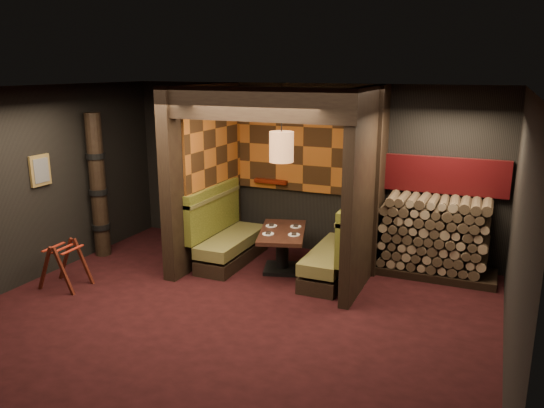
{
  "coord_description": "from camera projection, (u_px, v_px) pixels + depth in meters",
  "views": [
    {
      "loc": [
        2.97,
        -5.62,
        3.08
      ],
      "look_at": [
        0.0,
        1.3,
        1.15
      ],
      "focal_mm": 35.0,
      "sensor_mm": 36.0,
      "label": 1
    }
  ],
  "objects": [
    {
      "name": "mosaic_header",
      "position": [
        446.0,
        175.0,
        8.04
      ],
      "size": [
        1.83,
        0.1,
        0.56
      ],
      "primitive_type": "cube",
      "color": "maroon",
      "rests_on": "wall_back"
    },
    {
      "name": "partition_left",
      "position": [
        204.0,
        174.0,
        8.54
      ],
      "size": [
        0.2,
        2.2,
        2.85
      ],
      "primitive_type": "cube",
      "color": "black",
      "rests_on": "floor"
    },
    {
      "name": "wall_left",
      "position": [
        34.0,
        184.0,
        7.8
      ],
      "size": [
        0.02,
        5.5,
        2.85
      ],
      "primitive_type": "cube",
      "color": "black",
      "rests_on": "ground"
    },
    {
      "name": "tapa_side_panel",
      "position": [
        215.0,
        147.0,
        8.54
      ],
      "size": [
        0.04,
        1.85,
        1.45
      ],
      "primitive_type": "cube",
      "color": "#A4541A",
      "rests_on": "partition_left"
    },
    {
      "name": "lacquer_shelf",
      "position": [
        271.0,
        181.0,
        9.2
      ],
      "size": [
        0.6,
        0.12,
        0.07
      ],
      "primitive_type": "cube",
      "color": "#591408",
      "rests_on": "wall_back"
    },
    {
      "name": "booth_bench_right",
      "position": [
        338.0,
        253.0,
        7.92
      ],
      "size": [
        0.68,
        1.6,
        1.14
      ],
      "color": "black",
      "rests_on": "floor"
    },
    {
      "name": "pendant_lamp",
      "position": [
        281.0,
        147.0,
        7.8
      ],
      "size": [
        0.36,
        0.36,
        1.11
      ],
      "color": "#AF7142",
      "rests_on": "ceiling"
    },
    {
      "name": "header_beam",
      "position": [
        252.0,
        104.0,
        6.89
      ],
      "size": [
        2.85,
        0.18,
        0.44
      ],
      "primitive_type": "cube",
      "color": "black",
      "rests_on": "partition_left"
    },
    {
      "name": "dining_table",
      "position": [
        282.0,
        245.0,
        8.23
      ],
      "size": [
        1.01,
        1.38,
        0.65
      ],
      "color": "black",
      "rests_on": "floor"
    },
    {
      "name": "luggage_rack",
      "position": [
        64.0,
        263.0,
        7.64
      ],
      "size": [
        0.68,
        0.5,
        0.72
      ],
      "color": "#41150C",
      "rests_on": "floor"
    },
    {
      "name": "bay_front_post",
      "position": [
        377.0,
        185.0,
        7.76
      ],
      "size": [
        0.08,
        0.08,
        2.85
      ],
      "primitive_type": "cube",
      "color": "black",
      "rests_on": "floor"
    },
    {
      "name": "booth_bench_left",
      "position": [
        226.0,
        238.0,
        8.64
      ],
      "size": [
        0.68,
        1.6,
        1.14
      ],
      "color": "black",
      "rests_on": "floor"
    },
    {
      "name": "totem_column",
      "position": [
        98.0,
        187.0,
        8.76
      ],
      "size": [
        0.31,
        0.31,
        2.4
      ],
      "color": "black",
      "rests_on": "floor"
    },
    {
      "name": "wall_right",
      "position": [
        519.0,
        239.0,
        5.31
      ],
      "size": [
        0.02,
        5.5,
        2.85
      ],
      "primitive_type": "cube",
      "color": "black",
      "rests_on": "ground"
    },
    {
      "name": "wall_front",
      "position": [
        65.0,
        289.0,
        4.1
      ],
      "size": [
        6.5,
        0.02,
        2.85
      ],
      "primitive_type": "cube",
      "color": "black",
      "rests_on": "ground"
    },
    {
      "name": "floor",
      "position": [
        233.0,
        313.0,
        6.91
      ],
      "size": [
        6.5,
        5.5,
        0.02
      ],
      "primitive_type": "cube",
      "color": "black",
      "rests_on": "ground"
    },
    {
      "name": "partition_right",
      "position": [
        367.0,
        188.0,
        7.57
      ],
      "size": [
        0.15,
        2.1,
        2.85
      ],
      "primitive_type": "cube",
      "color": "black",
      "rests_on": "floor"
    },
    {
      "name": "wall_back",
      "position": [
        306.0,
        169.0,
        9.01
      ],
      "size": [
        6.5,
        0.02,
        2.85
      ],
      "primitive_type": "cube",
      "color": "black",
      "rests_on": "ground"
    },
    {
      "name": "place_settings",
      "position": [
        282.0,
        230.0,
        8.17
      ],
      "size": [
        0.68,
        0.7,
        0.03
      ],
      "color": "white",
      "rests_on": "dining_table"
    },
    {
      "name": "ceiling",
      "position": [
        228.0,
        88.0,
        6.2
      ],
      "size": [
        6.5,
        5.5,
        0.02
      ],
      "primitive_type": "cube",
      "color": "black",
      "rests_on": "ground"
    },
    {
      "name": "firewood_stack",
      "position": [
        439.0,
        238.0,
        7.97
      ],
      "size": [
        1.73,
        0.7,
        1.22
      ],
      "color": "black",
      "rests_on": "floor"
    },
    {
      "name": "tapa_back_panel",
      "position": [
        304.0,
        146.0,
        8.88
      ],
      "size": [
        2.4,
        0.06,
        1.55
      ],
      "primitive_type": "cube",
      "color": "#A4541A",
      "rests_on": "wall_back"
    },
    {
      "name": "framed_picture",
      "position": [
        40.0,
        170.0,
        7.82
      ],
      "size": [
        0.05,
        0.36,
        0.46
      ],
      "color": "olive",
      "rests_on": "wall_left"
    }
  ]
}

